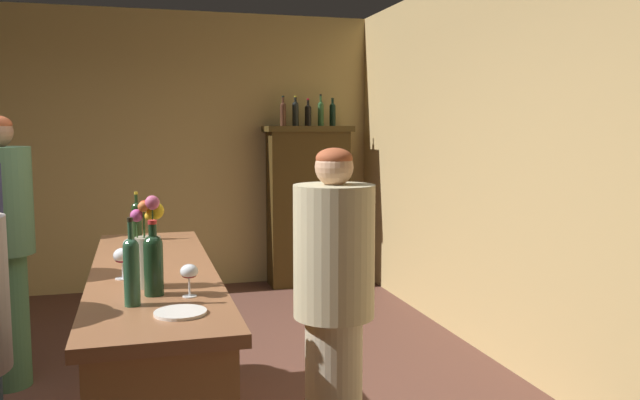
# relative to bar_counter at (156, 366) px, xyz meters

# --- Properties ---
(wall_back) EXTENTS (5.60, 0.12, 2.86)m
(wall_back) POSITION_rel_bar_counter_xyz_m (-0.35, 3.74, 0.93)
(wall_back) COLOR tan
(wall_back) RESTS_ON ground
(wall_right) EXTENTS (0.12, 7.13, 2.86)m
(wall_right) POSITION_rel_bar_counter_xyz_m (2.45, 0.17, 0.93)
(wall_right) COLOR tan
(wall_right) RESTS_ON ground
(bar_counter) EXTENTS (0.59, 2.26, 0.99)m
(bar_counter) POSITION_rel_bar_counter_xyz_m (0.00, 0.00, 0.00)
(bar_counter) COLOR #976639
(bar_counter) RESTS_ON ground
(display_cabinet) EXTENTS (0.92, 0.41, 1.69)m
(display_cabinet) POSITION_rel_bar_counter_xyz_m (1.68, 3.45, 0.38)
(display_cabinet) COLOR #3F2D11
(display_cabinet) RESTS_ON ground
(wine_bottle_pinot) EXTENTS (0.06, 0.06, 0.34)m
(wine_bottle_pinot) POSITION_rel_bar_counter_xyz_m (-0.09, -0.66, 0.64)
(wine_bottle_pinot) COLOR #274F35
(wine_bottle_pinot) RESTS_ON bar_counter
(wine_bottle_riesling) EXTENTS (0.08, 0.08, 0.31)m
(wine_bottle_riesling) POSITION_rel_bar_counter_xyz_m (-0.01, -0.51, 0.63)
(wine_bottle_riesling) COLOR #18321C
(wine_bottle_riesling) RESTS_ON bar_counter
(wine_bottle_syrah) EXTENTS (0.06, 0.06, 0.30)m
(wine_bottle_syrah) POSITION_rel_bar_counter_xyz_m (-0.07, 0.90, 0.62)
(wine_bottle_syrah) COLOR #1B3318
(wine_bottle_syrah) RESTS_ON bar_counter
(wine_glass_front) EXTENTS (0.08, 0.08, 0.14)m
(wine_glass_front) POSITION_rel_bar_counter_xyz_m (-0.14, -0.17, 0.59)
(wine_glass_front) COLOR white
(wine_glass_front) RESTS_ON bar_counter
(wine_glass_mid) EXTENTS (0.07, 0.07, 0.14)m
(wine_glass_mid) POSITION_rel_bar_counter_xyz_m (-0.11, 0.12, 0.58)
(wine_glass_mid) COLOR white
(wine_glass_mid) RESTS_ON bar_counter
(wine_glass_rear) EXTENTS (0.07, 0.07, 0.13)m
(wine_glass_rear) POSITION_rel_bar_counter_xyz_m (0.13, -0.58, 0.59)
(wine_glass_rear) COLOR white
(wine_glass_rear) RESTS_ON bar_counter
(flower_arrangement) EXTENTS (0.14, 0.11, 0.40)m
(flower_arrangement) POSITION_rel_bar_counter_xyz_m (-0.02, -0.36, 0.67)
(flower_arrangement) COLOR #A39D85
(flower_arrangement) RESTS_ON bar_counter
(cheese_plate) EXTENTS (0.19, 0.19, 0.01)m
(cheese_plate) POSITION_rel_bar_counter_xyz_m (0.08, -0.82, 0.49)
(cheese_plate) COLOR white
(cheese_plate) RESTS_ON bar_counter
(display_bottle_left) EXTENTS (0.06, 0.06, 0.31)m
(display_bottle_left) POSITION_rel_bar_counter_xyz_m (1.42, 3.45, 1.33)
(display_bottle_left) COLOR #4B2B1E
(display_bottle_left) RESTS_ON display_cabinet
(display_bottle_midleft) EXTENTS (0.07, 0.07, 0.31)m
(display_bottle_midleft) POSITION_rel_bar_counter_xyz_m (1.55, 3.45, 1.33)
(display_bottle_midleft) COLOR black
(display_bottle_midleft) RESTS_ON display_cabinet
(display_bottle_center) EXTENTS (0.07, 0.07, 0.29)m
(display_bottle_center) POSITION_rel_bar_counter_xyz_m (1.68, 3.45, 1.32)
(display_bottle_center) COLOR black
(display_bottle_center) RESTS_ON display_cabinet
(display_bottle_midright) EXTENTS (0.06, 0.06, 0.33)m
(display_bottle_midright) POSITION_rel_bar_counter_xyz_m (1.82, 3.45, 1.34)
(display_bottle_midright) COLOR #2B532B
(display_bottle_midright) RESTS_ON display_cabinet
(display_bottle_right) EXTENTS (0.07, 0.07, 0.29)m
(display_bottle_right) POSITION_rel_bar_counter_xyz_m (1.95, 3.45, 1.33)
(display_bottle_right) COLOR black
(display_bottle_right) RESTS_ON display_cabinet
(patron_by_cabinet) EXTENTS (0.40, 0.40, 1.75)m
(patron_by_cabinet) POSITION_rel_bar_counter_xyz_m (-0.90, 1.26, 0.46)
(patron_by_cabinet) COLOR #3E6B49
(patron_by_cabinet) RESTS_ON ground
(bartender) EXTENTS (0.37, 0.37, 1.58)m
(bartender) POSITION_rel_bar_counter_xyz_m (0.79, -0.42, 0.36)
(bartender) COLOR #B2A88E
(bartender) RESTS_ON ground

